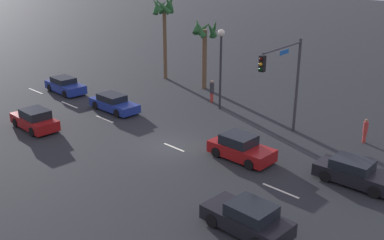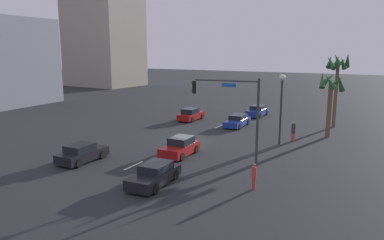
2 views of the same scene
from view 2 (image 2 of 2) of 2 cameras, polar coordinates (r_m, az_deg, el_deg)
name	(u,v)px [view 2 (image 2 of 2)]	position (r m, az deg, el deg)	size (l,w,h in m)	color
ground_plane	(188,141)	(33.81, -0.66, -3.33)	(220.00, 220.00, 0.00)	#232628
lane_stripe_0	(250,112)	(50.01, 9.30, 1.26)	(2.50, 0.14, 0.01)	silver
lane_stripe_1	(235,119)	(44.67, 6.90, 0.15)	(2.43, 0.14, 0.01)	silver
lane_stripe_2	(219,126)	(40.17, 4.33, -1.03)	(2.15, 0.14, 0.01)	silver
lane_stripe_3	(186,141)	(33.54, -0.91, -3.43)	(1.85, 0.14, 0.01)	silver
lane_stripe_4	(134,166)	(27.04, -9.31, -7.18)	(2.24, 0.14, 0.01)	silver
car_0	(237,121)	(40.47, 7.24, -0.14)	(4.52, 1.84, 1.28)	navy
car_1	(82,153)	(28.76, -17.14, -5.10)	(4.05, 1.94, 1.40)	black
car_2	(257,111)	(47.21, 10.38, 1.41)	(4.40, 1.96, 1.35)	navy
car_3	(180,147)	(29.15, -1.90, -4.32)	(4.02, 1.99, 1.48)	maroon
car_4	(191,115)	(43.65, -0.17, 0.86)	(4.14, 1.90, 1.46)	maroon
car_5	(155,175)	(23.12, -5.99, -8.67)	(4.35, 2.07, 1.34)	black
traffic_signal	(235,106)	(26.54, 6.85, 2.27)	(0.79, 5.24, 6.46)	#38383D
streetlamp	(282,96)	(32.68, 14.08, 3.73)	(0.56, 0.56, 6.33)	#2D2D33
pedestrian_0	(293,131)	(34.65, 15.85, -1.70)	(0.50, 0.50, 1.89)	#BF3833
pedestrian_1	(254,176)	(22.42, 9.85, -8.73)	(0.42, 0.42, 1.64)	#BF3833
palm_tree_0	(337,69)	(41.92, 22.14, 7.50)	(2.60, 2.69, 8.26)	brown
palm_tree_1	(331,90)	(36.84, 21.28, 4.52)	(2.39, 2.60, 6.46)	brown
building_0	(104,31)	(89.52, -13.92, 13.68)	(12.29, 16.12, 25.93)	#9E9384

